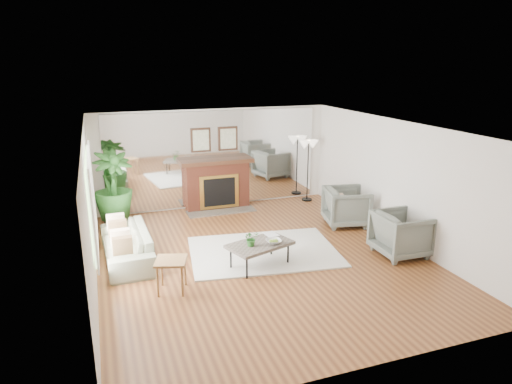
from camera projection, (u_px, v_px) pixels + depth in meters
name	position (u px, v px, depth m)	size (l,w,h in m)	color
ground	(261.00, 258.00, 8.77)	(7.00, 7.00, 0.00)	brown
wall_left	(90.00, 213.00, 7.47)	(0.02, 7.00, 2.50)	silver
wall_right	(398.00, 182.00, 9.38)	(0.02, 7.00, 2.50)	silver
wall_back	(214.00, 158.00, 11.58)	(6.00, 0.02, 2.50)	silver
mirror_panel	(215.00, 159.00, 11.57)	(5.40, 0.04, 2.40)	silver
window_panel	(92.00, 200.00, 7.81)	(0.04, 2.40, 1.50)	#B2E09E
fireplace	(217.00, 183.00, 11.54)	(1.85, 0.83, 2.05)	brown
area_rug	(264.00, 251.00, 9.01)	(2.85, 2.04, 0.03)	white
coffee_table	(260.00, 245.00, 8.28)	(1.30, 1.01, 0.46)	#62594D
sofa	(127.00, 245.00, 8.60)	(2.06, 0.81, 0.60)	gray
armchair_back	(347.00, 207.00, 10.42)	(0.93, 0.96, 0.87)	slate
armchair_front	(402.00, 234.00, 8.79)	(0.93, 0.95, 0.87)	slate
side_table	(171.00, 265.00, 7.38)	(0.61, 0.61, 0.56)	olive
potted_ficus	(113.00, 188.00, 9.97)	(1.10, 1.10, 1.79)	#2A251F
floor_lamp	(308.00, 149.00, 11.97)	(0.53, 0.30, 1.64)	black
tabletop_plant	(251.00, 238.00, 8.12)	(0.26, 0.22, 0.28)	#296625
fruit_bowl	(274.00, 241.00, 8.26)	(0.27, 0.27, 0.07)	olive
book	(266.00, 236.00, 8.60)	(0.22, 0.30, 0.02)	olive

